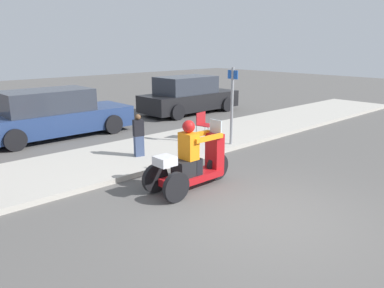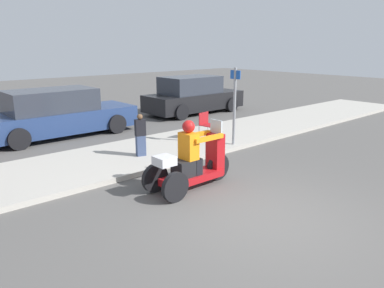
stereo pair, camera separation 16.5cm
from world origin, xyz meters
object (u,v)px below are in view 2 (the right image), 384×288
Objects in this scene: motorcycle_trike at (192,164)px; parked_car_lot_center at (57,114)px; spectator_near_curb at (140,136)px; folding_chair_set_back at (207,123)px; parked_car_lot_left at (193,96)px; street_sign at (235,103)px.

motorcycle_trike is 6.36m from parked_car_lot_center.
folding_chair_set_back is at bearing 3.38° from spectator_near_curb.
parked_car_lot_left reaches higher than motorcycle_trike.
folding_chair_set_back is at bearing 42.10° from motorcycle_trike.
street_sign is at bearing 27.80° from motorcycle_trike.
parked_car_lot_left is at bearing 2.89° from parked_car_lot_center.
street_sign is (0.17, -0.95, 0.69)m from folding_chair_set_back.
motorcycle_trike is 0.95× the size of street_sign.
parked_car_lot_left is (6.16, 0.31, 0.02)m from parked_car_lot_center.
spectator_near_curb is 2.49m from folding_chair_set_back.
motorcycle_trike is 0.43× the size of parked_car_lot_center.
spectator_near_curb is 0.23× the size of parked_car_lot_center.
parked_car_lot_center reaches higher than motorcycle_trike.
parked_car_lot_center is at bearing -177.11° from parked_car_lot_left.
street_sign is (2.66, -0.81, 0.67)m from spectator_near_curb.
folding_chair_set_back is at bearing 100.38° from street_sign.
spectator_near_curb is 0.50× the size of street_sign.
parked_car_lot_center is at bearing 124.04° from street_sign.
street_sign reaches higher than parked_car_lot_center.
spectator_near_curb is at bearing -176.62° from folding_chair_set_back.
street_sign reaches higher than spectator_near_curb.
parked_car_lot_left is 5.91m from street_sign.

